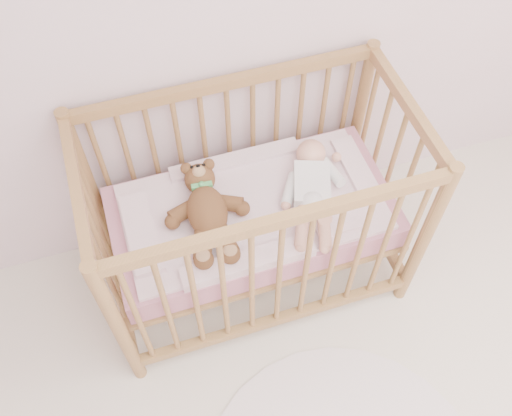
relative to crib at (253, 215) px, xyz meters
name	(u,v)px	position (x,y,z in m)	size (l,w,h in m)	color
crib	(253,215)	(0.00, 0.00, 0.00)	(1.36, 0.76, 1.00)	#AC7749
mattress	(253,217)	(0.00, 0.00, -0.01)	(1.22, 0.62, 0.13)	#C67B88
blanket	(252,207)	(0.00, 0.00, 0.06)	(1.10, 0.58, 0.06)	pink
baby	(312,185)	(0.26, -0.02, 0.14)	(0.28, 0.59, 0.14)	white
teddy_bear	(207,211)	(-0.20, -0.02, 0.15)	(0.37, 0.53, 0.15)	brown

